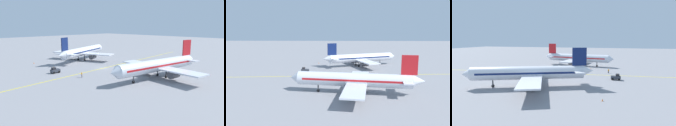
# 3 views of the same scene
# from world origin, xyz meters

# --- Properties ---
(ground_plane) EXTENTS (400.00, 400.00, 0.00)m
(ground_plane) POSITION_xyz_m (0.00, 0.00, 0.00)
(ground_plane) COLOR gray
(apron_yellow_centreline) EXTENTS (10.77, 119.59, 0.01)m
(apron_yellow_centreline) POSITION_xyz_m (0.00, 0.00, 0.00)
(apron_yellow_centreline) COLOR yellow
(apron_yellow_centreline) RESTS_ON ground
(airplane_at_gate) EXTENTS (27.96, 34.12, 10.60)m
(airplane_at_gate) POSITION_xyz_m (-19.74, 6.57, 3.71)
(airplane_at_gate) COLOR silver
(airplane_at_gate) RESTS_ON ground
(airplane_adjacent_stand) EXTENTS (28.45, 35.50, 10.60)m
(airplane_adjacent_stand) POSITION_xyz_m (21.91, 1.86, 3.71)
(airplane_adjacent_stand) COLOR silver
(airplane_adjacent_stand) RESTS_ON ground
(baggage_tug_dark) EXTENTS (1.87, 3.06, 2.11)m
(baggage_tug_dark) POSITION_xyz_m (-5.42, -16.24, 0.90)
(baggage_tug_dark) COLOR #333842
(baggage_tug_dark) RESTS_ON ground
(ground_crew_worker) EXTENTS (0.43, 0.44, 1.68)m
(ground_crew_worker) POSITION_xyz_m (5.34, -13.70, 0.91)
(ground_crew_worker) COLOR #23232D
(ground_crew_worker) RESTS_ON ground
(traffic_cone_near_nose) EXTENTS (0.32, 0.32, 0.55)m
(traffic_cone_near_nose) POSITION_xyz_m (12.73, -6.13, 0.28)
(traffic_cone_near_nose) COLOR orange
(traffic_cone_near_nose) RESTS_ON ground
(traffic_cone_mid_apron) EXTENTS (0.32, 0.32, 0.55)m
(traffic_cone_mid_apron) POSITION_xyz_m (-26.41, -13.14, 0.28)
(traffic_cone_mid_apron) COLOR orange
(traffic_cone_mid_apron) RESTS_ON ground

